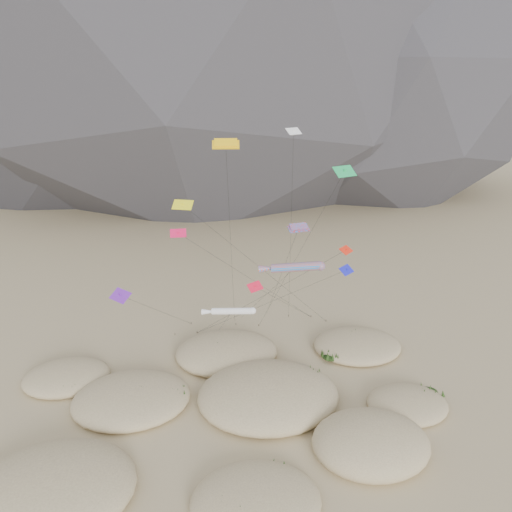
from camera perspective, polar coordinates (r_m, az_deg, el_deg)
The scene contains 9 objects.
ground at distance 54.69m, azimuth 0.76°, elevation -19.14°, with size 500.00×500.00×0.00m, color #CCB789.
dunes at distance 56.23m, azimuth -3.24°, elevation -16.99°, with size 48.10×34.60×3.96m.
dune_grass at distance 57.25m, azimuth -0.90°, elevation -16.04°, with size 45.19×27.88×1.48m.
kite_stakes at distance 73.78m, azimuth -0.80°, elevation -7.74°, with size 22.30×3.08×0.30m.
rainbow_tube_kite at distance 59.02m, azimuth 4.30°, elevation -1.29°, with size 8.21×14.95×14.01m.
white_tube_kite at distance 54.72m, azimuth -3.00°, elevation -6.32°, with size 5.88×15.00×10.88m.
orange_parafoil at distance 55.59m, azimuth -3.47°, elevation 12.42°, with size 3.53×12.17×28.03m.
multi_parafoil at distance 56.25m, azimuth 4.83°, elevation 3.09°, with size 2.57×16.46×18.89m.
delta_kites at distance 56.82m, azimuth 0.58°, elevation 2.76°, with size 28.84×18.06×28.69m.
Camera 1 is at (-7.56, -41.70, 34.57)m, focal length 35.00 mm.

